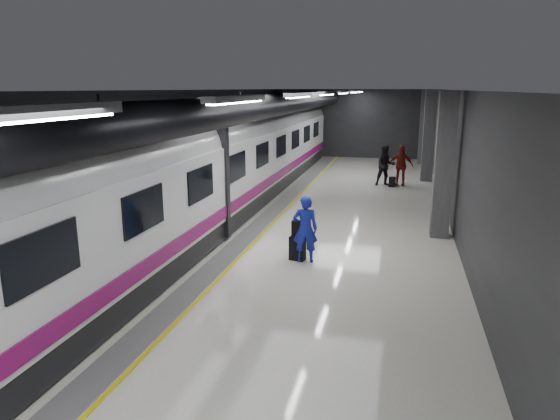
# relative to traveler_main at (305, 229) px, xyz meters

# --- Properties ---
(ground) EXTENTS (40.00, 40.00, 0.00)m
(ground) POSITION_rel_traveler_main_xyz_m (-0.87, 1.33, -0.91)
(ground) COLOR silver
(ground) RESTS_ON ground
(platform_hall) EXTENTS (10.02, 40.02, 4.51)m
(platform_hall) POSITION_rel_traveler_main_xyz_m (-1.16, 2.29, 2.63)
(platform_hall) COLOR black
(platform_hall) RESTS_ON ground
(train) EXTENTS (3.05, 38.00, 4.05)m
(train) POSITION_rel_traveler_main_xyz_m (-4.12, 1.33, 1.16)
(train) COLOR black
(train) RESTS_ON ground
(traveler_main) EXTENTS (0.73, 0.54, 1.82)m
(traveler_main) POSITION_rel_traveler_main_xyz_m (0.00, 0.00, 0.00)
(traveler_main) COLOR #201CD6
(traveler_main) RESTS_ON ground
(suitcase_main) EXTENTS (0.45, 0.33, 0.67)m
(suitcase_main) POSITION_rel_traveler_main_xyz_m (-0.22, 0.08, -0.58)
(suitcase_main) COLOR black
(suitcase_main) RESTS_ON ground
(shoulder_bag) EXTENTS (0.34, 0.20, 0.44)m
(shoulder_bag) POSITION_rel_traveler_main_xyz_m (-0.22, 0.07, -0.02)
(shoulder_bag) COLOR black
(shoulder_bag) RESTS_ON suitcase_main
(traveler_far_a) EXTENTS (1.11, 0.96, 1.95)m
(traveler_far_a) POSITION_rel_traveler_main_xyz_m (1.70, 11.59, 0.06)
(traveler_far_a) COLOR black
(traveler_far_a) RESTS_ON ground
(traveler_far_b) EXTENTS (1.17, 0.54, 1.94)m
(traveler_far_b) POSITION_rel_traveler_main_xyz_m (2.40, 11.76, 0.06)
(traveler_far_b) COLOR maroon
(traveler_far_b) RESTS_ON ground
(suitcase_far) EXTENTS (0.33, 0.21, 0.48)m
(suitcase_far) POSITION_rel_traveler_main_xyz_m (2.06, 11.31, -0.67)
(suitcase_far) COLOR black
(suitcase_far) RESTS_ON ground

